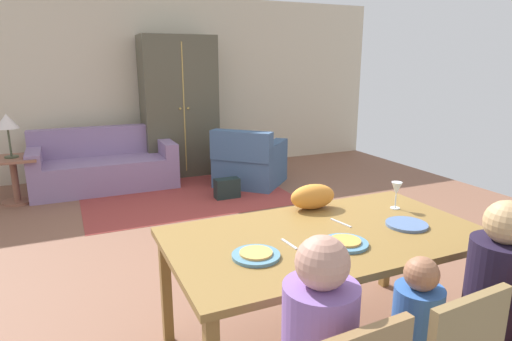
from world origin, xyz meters
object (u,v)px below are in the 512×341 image
Objects in this scene: dining_table at (326,244)px; couch at (105,166)px; armchair at (249,163)px; armoire at (179,107)px; side_table at (14,174)px; handbag at (227,188)px; cat at (313,197)px; person_woman at (486,312)px; plate_near_man at (256,256)px; plate_near_woman at (407,224)px; table_lamp at (7,123)px; plate_near_child at (345,243)px; wine_glass at (396,190)px.

dining_table is 4.34m from couch.
armoire is (-0.72, 1.03, 0.73)m from armchair.
side_table reaches higher than handbag.
person_woman is at bearing -69.17° from cat.
plate_near_man is 4.77m from armoire.
plate_near_woman is 0.46× the size of table_lamp.
handbag is at bearing 89.91° from plate_near_woman.
plate_near_man is 0.78× the size of handbag.
plate_near_man is 0.78× the size of cat.
plate_near_woman is at bearing -58.83° from side_table.
plate_near_child is at bearing -93.69° from armoire.
plate_near_woman is (0.51, -0.10, 0.08)m from dining_table.
plate_near_child is at bearing 134.44° from person_woman.
couch reaches higher than dining_table.
cat reaches higher than handbag.
plate_near_child is 0.21× the size of armchair.
side_table is (-1.08, -0.26, 0.08)m from couch.
side_table is at bearing 117.80° from person_woman.
plate_near_man is 4.36m from side_table.
armchair is (1.90, -0.70, 0.02)m from couch.
cat is 0.15× the size of armoire.
couch is at bearing 101.20° from plate_near_child.
cat is at bearing 75.72° from plate_near_child.
dining_table is 4.44m from table_lamp.
dining_table is at bearing -93.84° from armoire.
couch is at bearing 110.78° from wine_glass.
plate_near_child is 0.78× the size of handbag.
table_lamp reaches higher than plate_near_woman.
table_lamp reaches higher than plate_near_child.
person_woman reaches higher than wine_glass.
wine_glass is at bearing 28.44° from plate_near_child.
armoire is at bearing 14.74° from table_lamp.
couch is 5.91× the size of handbag.
dining_table is at bearing -63.78° from side_table.
armchair is at bearing 74.59° from plate_near_child.
table_lamp is (-2.62, 3.80, 0.12)m from wine_glass.
side_table is at bearing 121.17° from plate_near_woman.
side_table is at bearing 171.64° from armchair.
plate_near_woman is (0.51, 0.08, 0.00)m from plate_near_child.
side_table is at bearing 115.23° from plate_near_child.
table_lamp reaches higher than plate_near_man.
plate_near_child is at bearing -98.95° from handbag.
person_woman is at bearing -90.34° from plate_near_woman.
armchair is at bearing -20.15° from couch.
cat reaches higher than armchair.
armoire is at bearing 86.31° from plate_near_child.
plate_near_child is 0.78× the size of cat.
handbag is at bearing 85.29° from cat.
dining_table is 9.93× the size of wine_glass.
person_woman is at bearing -62.20° from table_lamp.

